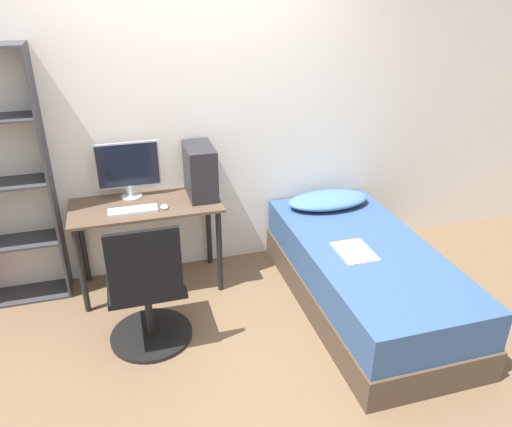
# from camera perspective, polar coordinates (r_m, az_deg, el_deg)

# --- Properties ---
(ground_plane) EXTENTS (14.00, 14.00, 0.00)m
(ground_plane) POSITION_cam_1_polar(r_m,az_deg,el_deg) (3.38, -2.17, -17.06)
(ground_plane) COLOR brown
(wall_back) EXTENTS (8.00, 0.05, 2.50)m
(wall_back) POSITION_cam_1_polar(r_m,az_deg,el_deg) (3.98, -7.45, 10.37)
(wall_back) COLOR silver
(wall_back) RESTS_ON ground_plane
(desk) EXTENTS (1.12, 0.53, 0.72)m
(desk) POSITION_cam_1_polar(r_m,az_deg,el_deg) (3.90, -12.35, -0.52)
(desk) COLOR brown
(desk) RESTS_ON ground_plane
(office_chair) EXTENTS (0.57, 0.57, 0.95)m
(office_chair) POSITION_cam_1_polar(r_m,az_deg,el_deg) (3.41, -12.27, -9.43)
(office_chair) COLOR black
(office_chair) RESTS_ON ground_plane
(bed) EXTENTS (0.92, 1.95, 0.51)m
(bed) POSITION_cam_1_polar(r_m,az_deg,el_deg) (3.84, 12.26, -7.03)
(bed) COLOR #4C3D2D
(bed) RESTS_ON ground_plane
(pillow) EXTENTS (0.70, 0.36, 0.11)m
(pillow) POSITION_cam_1_polar(r_m,az_deg,el_deg) (4.25, 8.27, 1.52)
(pillow) COLOR teal
(pillow) RESTS_ON bed
(magazine) EXTENTS (0.24, 0.32, 0.01)m
(magazine) POSITION_cam_1_polar(r_m,az_deg,el_deg) (3.61, 11.21, -4.28)
(magazine) COLOR silver
(magazine) RESTS_ON bed
(monitor) EXTENTS (0.48, 0.16, 0.44)m
(monitor) POSITION_cam_1_polar(r_m,az_deg,el_deg) (3.91, -14.40, 5.11)
(monitor) COLOR #B7B7BC
(monitor) RESTS_ON desk
(keyboard) EXTENTS (0.36, 0.12, 0.02)m
(keyboard) POSITION_cam_1_polar(r_m,az_deg,el_deg) (3.75, -13.88, 0.35)
(keyboard) COLOR silver
(keyboard) RESTS_ON desk
(pc_tower) EXTENTS (0.21, 0.39, 0.40)m
(pc_tower) POSITION_cam_1_polar(r_m,az_deg,el_deg) (3.86, -6.40, 4.84)
(pc_tower) COLOR #232328
(pc_tower) RESTS_ON desk
(mouse) EXTENTS (0.06, 0.09, 0.02)m
(mouse) POSITION_cam_1_polar(r_m,az_deg,el_deg) (3.76, -10.43, 0.77)
(mouse) COLOR silver
(mouse) RESTS_ON desk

